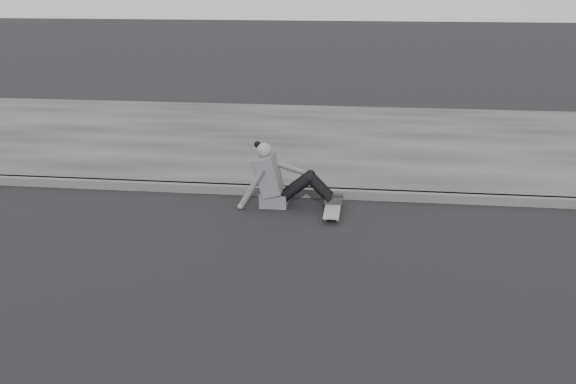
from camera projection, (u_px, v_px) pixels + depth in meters
The scene contains 5 objects.
ground at pixel (408, 284), 6.42m from camera, with size 80.00×80.00×0.00m, color black.
curb at pixel (398, 196), 8.83m from camera, with size 24.00×0.16×0.12m, color #525252.
sidewalk at pixel (392, 142), 11.67m from camera, with size 24.00×6.00×0.12m, color #3E3E3E.
skateboard at pixel (333, 209), 8.29m from camera, with size 0.20×0.78×0.09m.
seated_woman at pixel (279, 180), 8.52m from camera, with size 1.38×0.46×0.88m.
Camera 1 is at (-0.47, -5.89, 2.93)m, focal length 40.00 mm.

